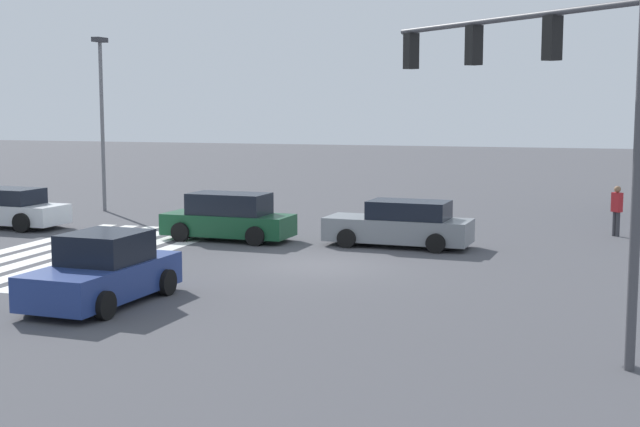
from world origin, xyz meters
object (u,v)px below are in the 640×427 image
(car_3, at_px, (103,272))
(car_4, at_px, (229,218))
(pedestrian, at_px, (617,208))
(traffic_signal_mast, at_px, (538,89))
(car_0, at_px, (6,209))
(car_2, at_px, (401,225))
(street_light_pole_b, at_px, (102,107))

(car_3, height_order, car_4, car_3)
(car_4, bearing_deg, pedestrian, -156.45)
(car_4, bearing_deg, traffic_signal_mast, 139.81)
(traffic_signal_mast, xyz_separation_m, car_0, (-10.50, -20.08, -4.23))
(car_2, distance_m, car_4, 5.94)
(car_3, distance_m, street_light_pole_b, 19.01)
(traffic_signal_mast, bearing_deg, car_3, 44.01)
(street_light_pole_b, bearing_deg, car_3, 30.42)
(car_0, xyz_separation_m, car_2, (0.08, 15.23, 0.01))
(car_2, xyz_separation_m, street_light_pole_b, (-5.81, -14.39, 3.80))
(car_3, xyz_separation_m, car_4, (-9.88, -0.98, 0.03))
(traffic_signal_mast, xyz_separation_m, car_2, (-10.42, -4.86, -4.23))
(car_3, distance_m, car_4, 9.93)
(car_0, height_order, car_2, car_2)
(car_0, xyz_separation_m, street_light_pole_b, (-5.74, 0.84, 3.80))
(pedestrian, bearing_deg, car_4, -24.69)
(pedestrian, bearing_deg, car_2, -12.28)
(traffic_signal_mast, bearing_deg, pedestrian, -52.52)
(traffic_signal_mast, xyz_separation_m, car_3, (-0.17, -9.81, -4.20))
(car_3, relative_size, car_4, 0.97)
(car_2, bearing_deg, car_0, 3.16)
(car_0, xyz_separation_m, car_4, (0.45, 9.29, 0.06))
(car_4, distance_m, pedestrian, 13.64)
(car_3, distance_m, pedestrian, 18.85)
(car_4, bearing_deg, car_3, 98.45)
(car_2, bearing_deg, car_4, 7.09)
(car_2, bearing_deg, street_light_pole_b, -18.55)
(traffic_signal_mast, distance_m, car_3, 10.67)
(car_2, height_order, pedestrian, pedestrian)
(car_2, bearing_deg, traffic_signal_mast, 118.43)
(car_0, distance_m, street_light_pole_b, 6.93)
(car_2, relative_size, car_4, 1.07)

